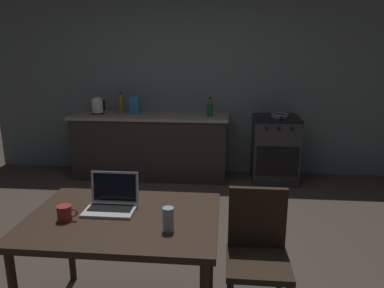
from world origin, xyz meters
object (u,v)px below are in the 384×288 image
(electric_kettle, at_px, (98,106))
(bottle_b, at_px, (121,104))
(stove_oven, at_px, (275,149))
(drinking_glass, at_px, (168,219))
(chair, at_px, (257,248))
(laptop, at_px, (112,202))
(bottle, at_px, (210,107))
(cereal_box, at_px, (134,105))
(frying_pan, at_px, (280,115))
(coffee_mug, at_px, (65,213))
(dining_table, at_px, (123,227))

(electric_kettle, bearing_deg, bottle_b, 14.54)
(stove_oven, bearing_deg, drinking_glass, -108.23)
(chair, bearing_deg, laptop, -160.54)
(bottle, relative_size, drinking_glass, 1.80)
(chair, height_order, laptop, laptop)
(stove_oven, xyz_separation_m, electric_kettle, (-2.45, 0.00, 0.55))
(bottle, xyz_separation_m, cereal_box, (-1.05, 0.07, 0.00))
(frying_pan, relative_size, coffee_mug, 3.16)
(stove_oven, distance_m, cereal_box, 2.02)
(bottle, distance_m, drinking_glass, 2.97)
(bottle, height_order, cereal_box, bottle)
(dining_table, distance_m, frying_pan, 3.13)
(stove_oven, distance_m, bottle_b, 2.22)
(bottle, height_order, frying_pan, bottle)
(chair, xyz_separation_m, bottle_b, (-1.69, 2.83, 0.52))
(laptop, relative_size, coffee_mug, 2.51)
(electric_kettle, relative_size, bottle_b, 0.80)
(cereal_box, xyz_separation_m, bottle_b, (-0.21, 0.06, 0.01))
(dining_table, height_order, chair, chair)
(cereal_box, bearing_deg, laptop, -79.06)
(chair, bearing_deg, coffee_mug, -151.88)
(chair, distance_m, cereal_box, 3.18)
(chair, height_order, bottle_b, bottle_b)
(dining_table, bearing_deg, frying_pan, 64.57)
(coffee_mug, bearing_deg, bottle, 75.44)
(stove_oven, relative_size, electric_kettle, 3.81)
(coffee_mug, relative_size, bottle_b, 0.44)
(dining_table, height_order, cereal_box, cereal_box)
(laptop, xyz_separation_m, cereal_box, (-0.54, 2.77, 0.22))
(chair, relative_size, drinking_glass, 6.22)
(bottle_b, bearing_deg, coffee_mug, -80.47)
(dining_table, relative_size, bottle_b, 4.09)
(dining_table, relative_size, drinking_glass, 8.41)
(bottle, distance_m, cereal_box, 1.05)
(coffee_mug, distance_m, bottle_b, 3.06)
(electric_kettle, height_order, coffee_mug, electric_kettle)
(frying_pan, distance_m, drinking_glass, 3.15)
(stove_oven, bearing_deg, dining_table, -114.59)
(frying_pan, bearing_deg, chair, -100.24)
(bottle_b, bearing_deg, dining_table, -73.99)
(dining_table, relative_size, electric_kettle, 5.13)
(coffee_mug, bearing_deg, drinking_glass, -6.57)
(stove_oven, relative_size, drinking_glass, 6.25)
(frying_pan, bearing_deg, dining_table, -115.43)
(electric_kettle, relative_size, bottle, 0.91)
(stove_oven, bearing_deg, laptop, -117.03)
(frying_pan, relative_size, drinking_glass, 2.84)
(electric_kettle, height_order, bottle, bottle)
(stove_oven, relative_size, chair, 1.00)
(electric_kettle, height_order, drinking_glass, electric_kettle)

